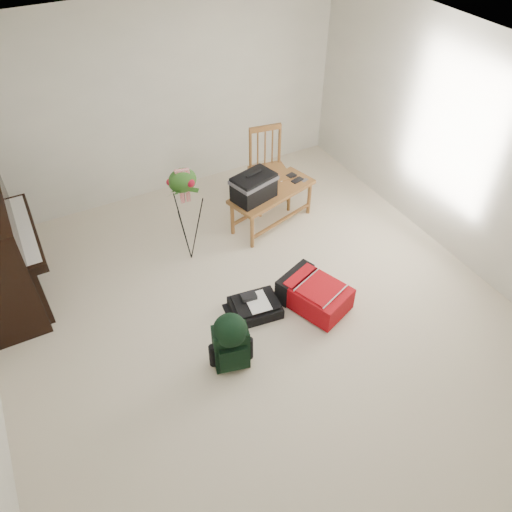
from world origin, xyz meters
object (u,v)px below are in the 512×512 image
red_suitcase (312,291)px  black_duffel (255,306)px  flower_stand (187,216)px  bench (258,186)px  green_backpack (231,340)px  dining_chair (269,170)px

red_suitcase → black_duffel: bearing=144.2°
flower_stand → red_suitcase: bearing=-42.7°
bench → red_suitcase: 1.49m
bench → flower_stand: bearing=174.3°
green_backpack → red_suitcase: bearing=30.3°
dining_chair → black_duffel: bearing=-114.0°
green_backpack → bench: bearing=69.3°
dining_chair → green_backpack: (-1.56, -2.11, -0.16)m
dining_chair → green_backpack: bearing=-117.5°
dining_chair → flower_stand: 1.43m
red_suitcase → flower_stand: flower_stand is taller
bench → dining_chair: size_ratio=1.12×
bench → green_backpack: bench is taller
green_backpack → flower_stand: (0.23, 1.58, 0.26)m
dining_chair → flower_stand: size_ratio=0.84×
bench → black_duffel: bearing=-134.3°
dining_chair → flower_stand: (-1.32, -0.53, 0.10)m
red_suitcase → green_backpack: (-1.10, -0.32, 0.20)m
red_suitcase → black_duffel: (-0.59, 0.16, -0.08)m
red_suitcase → green_backpack: green_backpack is taller
black_duffel → flower_stand: size_ratio=0.44×
black_duffel → red_suitcase: bearing=-7.5°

